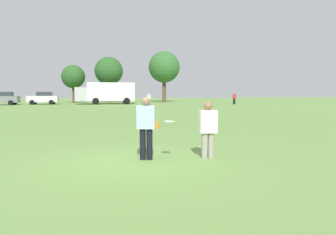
{
  "coord_description": "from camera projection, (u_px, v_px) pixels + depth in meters",
  "views": [
    {
      "loc": [
        -0.75,
        -7.8,
        1.78
      ],
      "look_at": [
        1.48,
        1.79,
        0.97
      ],
      "focal_mm": 33.16,
      "sensor_mm": 36.0,
      "label": 1
    }
  ],
  "objects": [
    {
      "name": "tree_east_oak",
      "position": [
        164.0,
        67.0,
        55.11
      ],
      "size": [
        5.54,
        5.54,
        9.01
      ],
      "color": "brown",
      "rests_on": "ground"
    },
    {
      "name": "ground_plane",
      "position": [
        127.0,
        162.0,
        7.89
      ],
      "size": [
        175.85,
        175.85,
        0.0
      ],
      "primitive_type": "plane",
      "color": "#6B9347"
    },
    {
      "name": "tree_center_elm",
      "position": [
        73.0,
        77.0,
        51.24
      ],
      "size": [
        3.85,
        3.85,
        6.26
      ],
      "color": "brown",
      "rests_on": "ground"
    },
    {
      "name": "player_thrower",
      "position": [
        146.0,
        125.0,
        8.1
      ],
      "size": [
        0.52,
        0.37,
        1.65
      ],
      "color": "black",
      "rests_on": "ground"
    },
    {
      "name": "frisbee",
      "position": [
        170.0,
        121.0,
        8.04
      ],
      "size": [
        0.27,
        0.27,
        0.04
      ],
      "color": "white"
    },
    {
      "name": "player_defender",
      "position": [
        208.0,
        127.0,
        8.31
      ],
      "size": [
        0.49,
        0.3,
        1.52
      ],
      "color": "gray",
      "rests_on": "ground"
    },
    {
      "name": "parked_car_center",
      "position": [
        3.0,
        98.0,
        43.03
      ],
      "size": [
        4.24,
        2.29,
        1.82
      ],
      "color": "slate",
      "rests_on": "ground"
    },
    {
      "name": "bystander_field_marshal",
      "position": [
        149.0,
        99.0,
        40.31
      ],
      "size": [
        0.49,
        0.51,
        1.64
      ],
      "color": "#4C4C51",
      "rests_on": "ground"
    },
    {
      "name": "tree_east_birch",
      "position": [
        109.0,
        71.0,
        52.63
      ],
      "size": [
        4.76,
        4.76,
        7.74
      ],
      "color": "brown",
      "rests_on": "ground"
    },
    {
      "name": "traffic_cone",
      "position": [
        157.0,
        123.0,
        15.46
      ],
      "size": [
        0.32,
        0.32,
        0.48
      ],
      "color": "#D8590C",
      "rests_on": "ground"
    },
    {
      "name": "bystander_sideline_watcher",
      "position": [
        234.0,
        98.0,
        45.21
      ],
      "size": [
        0.51,
        0.52,
        1.69
      ],
      "color": "black",
      "rests_on": "ground"
    },
    {
      "name": "parked_car_mid_right",
      "position": [
        43.0,
        98.0,
        45.04
      ],
      "size": [
        4.24,
        2.29,
        1.82
      ],
      "color": "silver",
      "rests_on": "ground"
    },
    {
      "name": "box_truck",
      "position": [
        107.0,
        92.0,
        45.83
      ],
      "size": [
        8.55,
        3.13,
        3.18
      ],
      "color": "white",
      "rests_on": "ground"
    }
  ]
}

